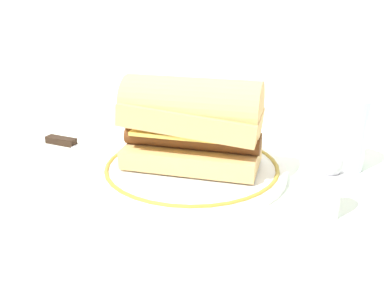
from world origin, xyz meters
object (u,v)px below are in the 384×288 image
object	(u,v)px
salt_shaker	(327,185)
sausage_sandwich	(192,122)
butter_knife	(78,145)
drinking_glass	(342,138)
plate	(192,168)

from	to	relation	value
salt_shaker	sausage_sandwich	bearing A→B (deg)	166.46
sausage_sandwich	butter_knife	bearing A→B (deg)	165.93
drinking_glass	butter_knife	world-z (taller)	drinking_glass
drinking_glass	salt_shaker	bearing A→B (deg)	-90.48
plate	sausage_sandwich	distance (m)	0.07
salt_shaker	butter_knife	xyz separation A→B (m)	(-0.40, 0.07, -0.04)
drinking_glass	salt_shaker	size ratio (longest dim) A/B	1.29
butter_knife	drinking_glass	bearing A→B (deg)	12.39
plate	butter_knife	size ratio (longest dim) A/B	1.72
plate	sausage_sandwich	size ratio (longest dim) A/B	1.34
plate	salt_shaker	world-z (taller)	salt_shaker
salt_shaker	butter_knife	size ratio (longest dim) A/B	0.52
plate	salt_shaker	bearing A→B (deg)	-13.54
plate	salt_shaker	size ratio (longest dim) A/B	3.29
plate	drinking_glass	size ratio (longest dim) A/B	2.54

